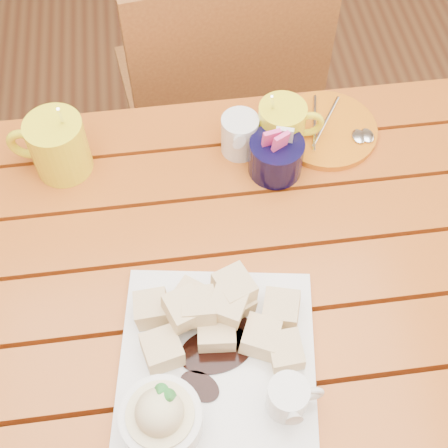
{
  "coord_description": "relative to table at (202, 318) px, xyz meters",
  "views": [
    {
      "loc": [
        -0.02,
        -0.45,
        1.62
      ],
      "look_at": [
        0.05,
        0.07,
        0.82
      ],
      "focal_mm": 50.0,
      "sensor_mm": 36.0,
      "label": 1
    }
  ],
  "objects": [
    {
      "name": "dessert_plate",
      "position": [
        -0.0,
        -0.13,
        0.14
      ],
      "size": [
        0.32,
        0.32,
        0.11
      ],
      "rotation": [
        0.0,
        0.0,
        -0.16
      ],
      "color": "white",
      "rests_on": "table"
    },
    {
      "name": "sugar_caddy",
      "position": [
        0.16,
        0.22,
        0.14
      ],
      "size": [
        0.09,
        0.09,
        0.1
      ],
      "color": "black",
      "rests_on": "table"
    },
    {
      "name": "cream_pitcher",
      "position": [
        0.1,
        0.27,
        0.15
      ],
      "size": [
        0.09,
        0.08,
        0.08
      ],
      "rotation": [
        0.0,
        0.0,
        0.34
      ],
      "color": "white",
      "rests_on": "table"
    },
    {
      "name": "coffee_mug_right",
      "position": [
        0.18,
        0.27,
        0.16
      ],
      "size": [
        0.12,
        0.08,
        0.14
      ],
      "rotation": [
        0.0,
        0.0,
        -0.02
      ],
      "color": "yellow",
      "rests_on": "table"
    },
    {
      "name": "orange_saucer",
      "position": [
        0.27,
        0.29,
        0.11
      ],
      "size": [
        0.19,
        0.19,
        0.02
      ],
      "rotation": [
        0.0,
        0.0,
        -0.42
      ],
      "color": "orange",
      "rests_on": "table"
    },
    {
      "name": "chair_far",
      "position": [
        0.11,
        0.64,
        -0.13
      ],
      "size": [
        0.49,
        0.49,
        0.91
      ],
      "rotation": [
        0.0,
        0.0,
        3.28
      ],
      "color": "brown",
      "rests_on": "ground"
    },
    {
      "name": "table",
      "position": [
        0.0,
        0.0,
        0.0
      ],
      "size": [
        1.2,
        0.79,
        0.75
      ],
      "color": "#AE4F16",
      "rests_on": "ground"
    },
    {
      "name": "coffee_mug_left",
      "position": [
        -0.21,
        0.27,
        0.16
      ],
      "size": [
        0.14,
        0.1,
        0.16
      ],
      "rotation": [
        0.0,
        0.0,
        -0.21
      ],
      "color": "yellow",
      "rests_on": "table"
    },
    {
      "name": "ground",
      "position": [
        0.0,
        -0.0,
        -0.64
      ],
      "size": [
        5.0,
        5.0,
        0.0
      ],
      "primitive_type": "plane",
      "color": "#5A2E19",
      "rests_on": "ground"
    }
  ]
}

